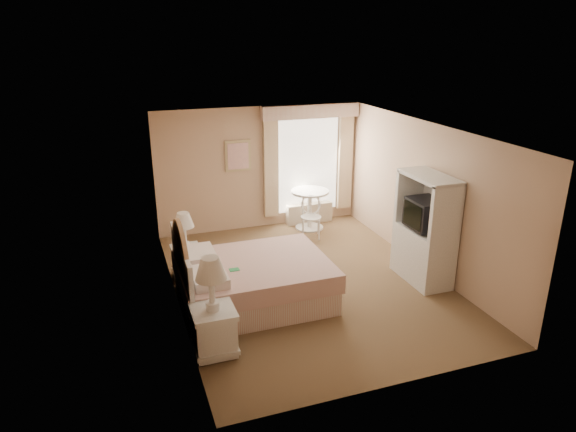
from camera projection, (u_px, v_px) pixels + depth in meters
name	position (u px, v px, depth m)	size (l,w,h in m)	color
room	(309.00, 210.00, 7.99)	(4.21, 5.51, 2.51)	brown
window	(309.00, 161.00, 10.64)	(2.05, 0.22, 2.51)	white
framed_art	(238.00, 156.00, 10.15)	(0.52, 0.04, 0.62)	tan
bed	(247.00, 281.00, 7.65)	(2.21, 1.74, 1.54)	tan
nightstand_near	(213.00, 319.00, 6.40)	(0.54, 0.54, 1.31)	white
nightstand_far	(186.00, 254.00, 8.44)	(0.47, 0.47, 1.13)	white
round_table	(310.00, 203.00, 10.54)	(0.77, 0.77, 0.82)	silver
cafe_chair	(311.00, 213.00, 10.14)	(0.51, 0.51, 0.83)	silver
armoire	(424.00, 237.00, 8.28)	(0.54, 1.07, 1.79)	white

